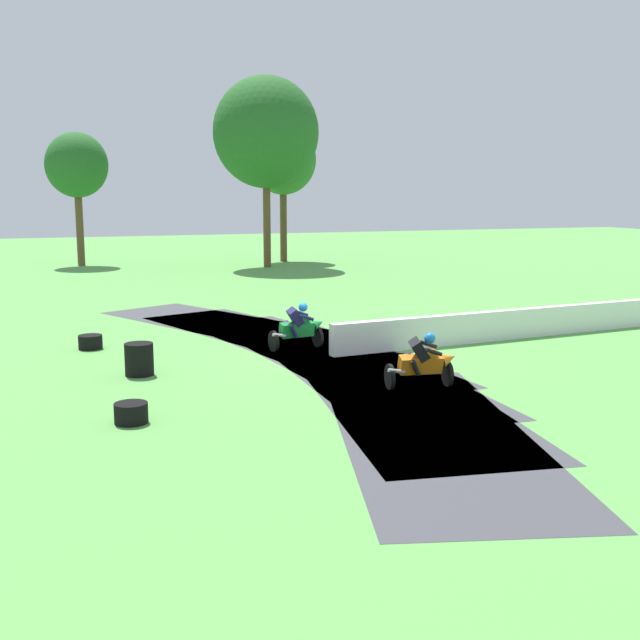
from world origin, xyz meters
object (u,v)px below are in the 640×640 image
at_px(tire_stack_mid_a, 139,359).
at_px(tire_stack_mid_b, 90,342).
at_px(motorcycle_chase_green, 299,327).
at_px(tire_stack_near, 131,413).
at_px(motorcycle_lead_orange, 424,362).

bearing_deg(tire_stack_mid_a, tire_stack_mid_b, 103.77).
height_order(motorcycle_chase_green, tire_stack_mid_a, motorcycle_chase_green).
bearing_deg(tire_stack_mid_b, tire_stack_mid_a, -76.23).
bearing_deg(motorcycle_chase_green, tire_stack_near, -133.68).
bearing_deg(motorcycle_chase_green, tire_stack_mid_a, -161.12).
relative_size(motorcycle_chase_green, tire_stack_near, 2.56).
distance_m(motorcycle_chase_green, tire_stack_near, 7.77).
bearing_deg(tire_stack_mid_a, motorcycle_lead_orange, -30.92).
distance_m(tire_stack_near, tire_stack_mid_b, 7.76).
bearing_deg(motorcycle_chase_green, tire_stack_mid_b, 159.05).
distance_m(motorcycle_chase_green, tire_stack_mid_b, 6.04).
height_order(motorcycle_chase_green, tire_stack_near, motorcycle_chase_green).
height_order(motorcycle_lead_orange, tire_stack_near, motorcycle_lead_orange).
bearing_deg(tire_stack_mid_b, motorcycle_chase_green, -20.95).
height_order(motorcycle_chase_green, tire_stack_mid_b, motorcycle_chase_green).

